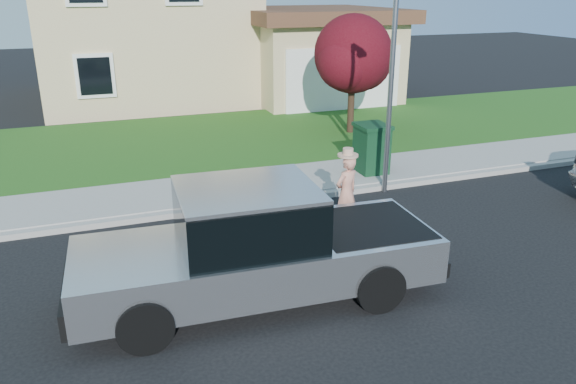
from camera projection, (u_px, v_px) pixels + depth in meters
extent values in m
plane|color=black|center=(274.00, 270.00, 9.46)|extent=(80.00, 80.00, 0.00)
cube|color=gray|center=(274.00, 201.00, 12.31)|extent=(40.00, 0.20, 0.12)
cube|color=gray|center=(259.00, 185.00, 13.28)|extent=(40.00, 2.00, 0.15)
cube|color=#1F4413|center=(215.00, 140.00, 17.25)|extent=(40.00, 7.00, 0.10)
cube|color=tan|center=(141.00, 19.00, 23.31)|extent=(8.00, 9.00, 6.40)
cube|color=tan|center=(313.00, 60.00, 23.33)|extent=(5.50, 6.00, 3.20)
cube|color=white|center=(344.00, 79.00, 20.80)|extent=(4.60, 0.12, 2.30)
cube|color=#4C2D1E|center=(313.00, 14.00, 22.71)|extent=(6.20, 6.80, 0.50)
cube|color=black|center=(95.00, 76.00, 19.15)|extent=(1.30, 0.10, 1.50)
cylinder|color=black|center=(145.00, 325.00, 7.26)|extent=(0.76, 0.32, 0.75)
cylinder|color=black|center=(138.00, 266.00, 8.80)|extent=(0.76, 0.32, 0.75)
cylinder|color=black|center=(379.00, 287.00, 8.18)|extent=(0.76, 0.32, 0.75)
cylinder|color=black|center=(335.00, 239.00, 9.72)|extent=(0.76, 0.32, 0.75)
cube|color=silver|center=(258.00, 259.00, 8.42)|extent=(5.43, 2.16, 0.67)
cube|color=black|center=(248.00, 217.00, 8.13)|extent=(2.06, 1.85, 0.80)
cube|color=silver|center=(247.00, 190.00, 7.99)|extent=(2.06, 1.85, 0.07)
cube|color=black|center=(368.00, 226.00, 8.80)|extent=(1.77, 1.68, 0.06)
cube|color=black|center=(68.00, 294.00, 7.71)|extent=(0.21, 1.78, 0.37)
cube|color=black|center=(417.00, 247.00, 9.23)|extent=(0.21, 1.78, 0.23)
cube|color=black|center=(187.00, 204.00, 8.86)|extent=(0.12, 0.21, 0.17)
imported|color=tan|center=(346.00, 193.00, 10.83)|extent=(0.63, 0.53, 1.49)
cylinder|color=tan|center=(348.00, 155.00, 10.57)|extent=(0.40, 0.40, 0.04)
cylinder|color=tan|center=(348.00, 152.00, 10.55)|extent=(0.20, 0.20, 0.14)
cylinder|color=black|center=(351.00, 106.00, 17.66)|extent=(0.21, 0.21, 1.66)
sphere|color=#4A1017|center=(353.00, 54.00, 17.10)|extent=(2.39, 2.39, 2.39)
sphere|color=#4A1017|center=(363.00, 62.00, 17.65)|extent=(1.77, 1.77, 1.77)
sphere|color=#4A1017|center=(345.00, 63.00, 16.76)|extent=(1.66, 1.66, 1.66)
cube|color=#0D3119|center=(371.00, 150.00, 13.79)|extent=(0.68, 0.79, 1.11)
cube|color=#0D3119|center=(373.00, 126.00, 13.58)|extent=(0.74, 0.85, 0.09)
cylinder|color=slate|center=(391.00, 89.00, 12.23)|extent=(0.11, 0.11, 4.78)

